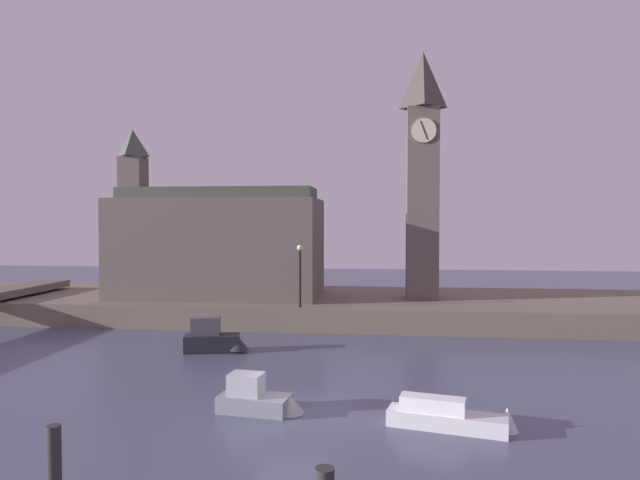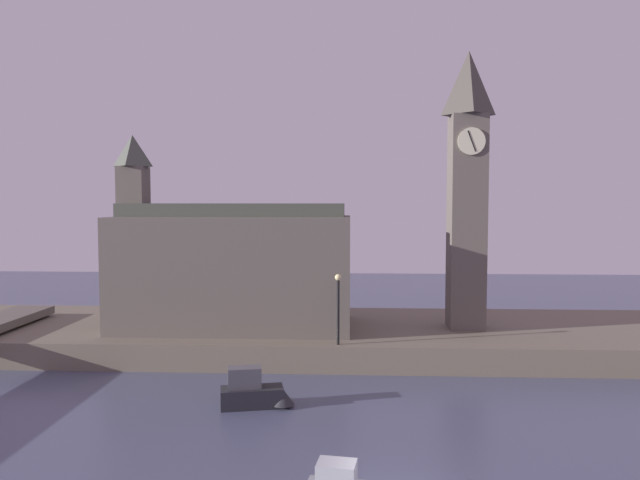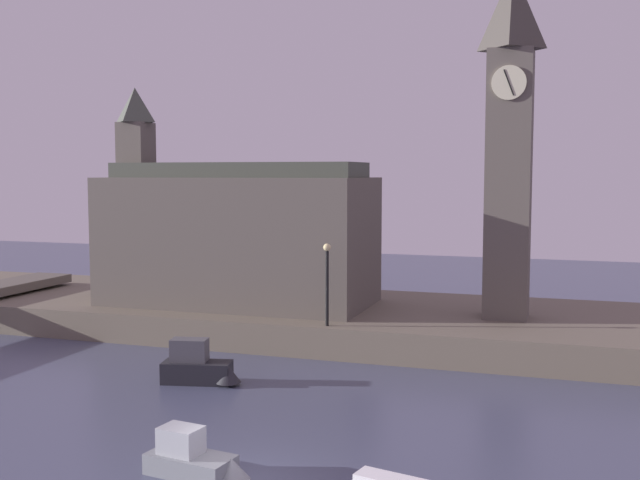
{
  "view_description": "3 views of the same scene",
  "coord_description": "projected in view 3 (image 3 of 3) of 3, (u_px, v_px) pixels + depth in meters",
  "views": [
    {
      "loc": [
        3.07,
        -18.79,
        6.78
      ],
      "look_at": [
        -0.75,
        15.17,
        5.64
      ],
      "focal_mm": 30.88,
      "sensor_mm": 36.0,
      "label": 1
    },
    {
      "loc": [
        -1.38,
        -17.34,
        9.21
      ],
      "look_at": [
        -2.93,
        14.96,
        7.17
      ],
      "focal_mm": 33.46,
      "sensor_mm": 36.0,
      "label": 2
    },
    {
      "loc": [
        8.66,
        -18.59,
        8.6
      ],
      "look_at": [
        -3.17,
        17.31,
        5.26
      ],
      "focal_mm": 42.59,
      "sensor_mm": 36.0,
      "label": 3
    }
  ],
  "objects": [
    {
      "name": "clock_tower",
      "position": [
        509.0,
        140.0,
        36.63
      ],
      "size": [
        2.33,
        2.37,
        16.81
      ],
      "color": "#5B544C",
      "rests_on": "far_embankment"
    },
    {
      "name": "streetlamp",
      "position": [
        327.0,
        275.0,
        35.12
      ],
      "size": [
        0.36,
        0.36,
        3.86
      ],
      "color": "black",
      "rests_on": "far_embankment"
    },
    {
      "name": "parliament_hall",
      "position": [
        234.0,
        234.0,
        41.42
      ],
      "size": [
        14.37,
        6.94,
        11.89
      ],
      "color": "#5B544C",
      "rests_on": "far_embankment"
    },
    {
      "name": "boat_barge_dark",
      "position": [
        200.0,
        367.0,
        31.1
      ],
      "size": [
        3.51,
        1.72,
        1.8
      ],
      "color": "#232328",
      "rests_on": "ground"
    },
    {
      "name": "boat_cruiser_grey",
      "position": [
        197.0,
        460.0,
        21.55
      ],
      "size": [
        3.21,
        1.57,
        1.37
      ],
      "color": "gray",
      "rests_on": "ground"
    },
    {
      "name": "far_embankment",
      "position": [
        393.0,
        323.0,
        39.9
      ],
      "size": [
        70.0,
        12.0,
        1.5
      ],
      "primitive_type": "cube",
      "color": "#6B6051",
      "rests_on": "ground"
    }
  ]
}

